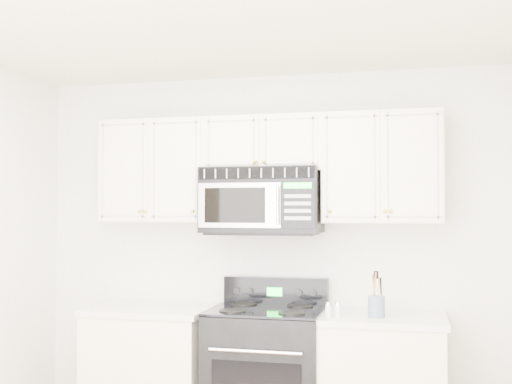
% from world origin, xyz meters
% --- Properties ---
extents(room, '(3.51, 3.51, 2.61)m').
position_xyz_m(room, '(0.00, 0.00, 1.30)').
color(room, brown).
rests_on(room, ground).
extents(base_cabinet_left, '(0.86, 0.65, 0.92)m').
position_xyz_m(base_cabinet_left, '(-0.80, 1.44, 0.43)').
color(base_cabinet_left, beige).
rests_on(base_cabinet_left, ground).
extents(range, '(0.76, 0.69, 1.12)m').
position_xyz_m(range, '(0.05, 1.43, 0.48)').
color(range, black).
rests_on(range, ground).
extents(upper_cabinets, '(2.44, 0.37, 0.75)m').
position_xyz_m(upper_cabinets, '(-0.00, 1.58, 1.93)').
color(upper_cabinets, beige).
rests_on(upper_cabinets, ground).
extents(microwave, '(0.83, 0.46, 0.46)m').
position_xyz_m(microwave, '(-0.01, 1.54, 1.68)').
color(microwave, black).
rests_on(microwave, ground).
extents(utensil_crock, '(0.11, 0.11, 0.29)m').
position_xyz_m(utensil_crock, '(0.79, 1.34, 0.99)').
color(utensil_crock, slate).
rests_on(utensil_crock, base_cabinet_right).
extents(shaker_salt, '(0.04, 0.04, 0.09)m').
position_xyz_m(shaker_salt, '(0.48, 1.28, 0.97)').
color(shaker_salt, silver).
rests_on(shaker_salt, base_cabinet_right).
extents(shaker_pepper, '(0.04, 0.04, 0.09)m').
position_xyz_m(shaker_pepper, '(0.54, 1.30, 0.97)').
color(shaker_pepper, silver).
rests_on(shaker_pepper, base_cabinet_right).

